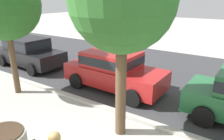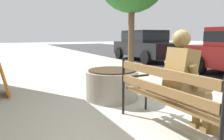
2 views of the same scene
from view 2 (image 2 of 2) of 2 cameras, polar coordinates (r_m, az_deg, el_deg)
name	(u,v)px [view 2 (image 2 of 2)]	position (r m, az deg, el deg)	size (l,w,h in m)	color
ground_plane	(177,129)	(3.25, 16.97, -14.79)	(80.00, 80.00, 0.00)	#ADA8A0
park_bench	(169,94)	(2.92, 14.89, -6.10)	(1.81, 0.58, 0.95)	olive
bronze_statue_seated	(189,85)	(2.94, 19.86, -3.75)	(0.65, 0.76, 1.37)	olive
concrete_planter	(112,84)	(4.43, 0.00, -3.81)	(1.07, 1.07, 0.61)	gray
parked_car_black	(145,44)	(11.37, 8.76, 6.78)	(4.15, 2.03, 1.56)	black
leaning_signboard	(3,75)	(5.21, -27.10, -1.20)	(0.70, 0.04, 0.90)	#C6661E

